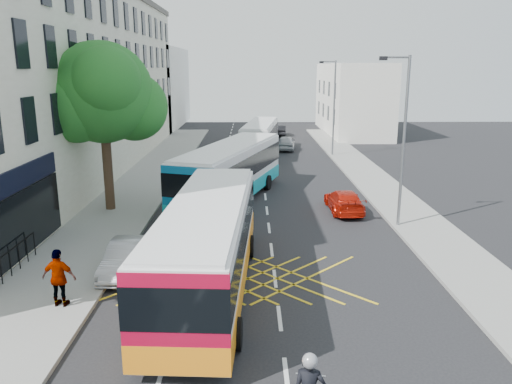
{
  "coord_description": "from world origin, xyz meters",
  "views": [
    {
      "loc": [
        -0.9,
        -11.14,
        7.63
      ],
      "look_at": [
        -0.65,
        10.44,
        2.2
      ],
      "focal_mm": 35.0,
      "sensor_mm": 36.0,
      "label": 1
    }
  ],
  "objects_px": {
    "street_tree": "(102,94)",
    "red_hatchback": "(344,201)",
    "distant_car_dark": "(280,130)",
    "lamp_near": "(402,133)",
    "parked_car_silver": "(127,258)",
    "pedestrian_far": "(59,278)",
    "bus_mid": "(230,172)",
    "distant_car_grey": "(266,133)",
    "lamp_far": "(333,103)",
    "bus_far": "(260,138)",
    "bus_near": "(208,244)",
    "distant_car_silver": "(286,143)"
  },
  "relations": [
    {
      "from": "street_tree",
      "to": "red_hatchback",
      "type": "distance_m",
      "value": 13.9
    },
    {
      "from": "distant_car_dark",
      "to": "lamp_near",
      "type": "bearing_deg",
      "value": 100.15
    },
    {
      "from": "parked_car_silver",
      "to": "pedestrian_far",
      "type": "height_order",
      "value": "pedestrian_far"
    },
    {
      "from": "bus_mid",
      "to": "pedestrian_far",
      "type": "bearing_deg",
      "value": -92.04
    },
    {
      "from": "red_hatchback",
      "to": "pedestrian_far",
      "type": "relative_size",
      "value": 2.13
    },
    {
      "from": "distant_car_grey",
      "to": "pedestrian_far",
      "type": "height_order",
      "value": "pedestrian_far"
    },
    {
      "from": "lamp_near",
      "to": "distant_car_grey",
      "type": "bearing_deg",
      "value": 100.1
    },
    {
      "from": "lamp_far",
      "to": "pedestrian_far",
      "type": "distance_m",
      "value": 31.48
    },
    {
      "from": "bus_far",
      "to": "pedestrian_far",
      "type": "height_order",
      "value": "bus_far"
    },
    {
      "from": "lamp_far",
      "to": "red_hatchback",
      "type": "height_order",
      "value": "lamp_far"
    },
    {
      "from": "bus_mid",
      "to": "bus_far",
      "type": "height_order",
      "value": "bus_mid"
    },
    {
      "from": "bus_near",
      "to": "pedestrian_far",
      "type": "relative_size",
      "value": 6.02
    },
    {
      "from": "street_tree",
      "to": "pedestrian_far",
      "type": "bearing_deg",
      "value": -82.41
    },
    {
      "from": "bus_mid",
      "to": "distant_car_dark",
      "type": "distance_m",
      "value": 28.82
    },
    {
      "from": "lamp_near",
      "to": "lamp_far",
      "type": "bearing_deg",
      "value": 90.0
    },
    {
      "from": "bus_mid",
      "to": "bus_far",
      "type": "xyz_separation_m",
      "value": [
        2.05,
        15.93,
        -0.22
      ]
    },
    {
      "from": "bus_mid",
      "to": "red_hatchback",
      "type": "xyz_separation_m",
      "value": [
        6.23,
        -2.32,
        -1.14
      ]
    },
    {
      "from": "lamp_far",
      "to": "distant_car_dark",
      "type": "bearing_deg",
      "value": 105.25
    },
    {
      "from": "lamp_near",
      "to": "bus_far",
      "type": "height_order",
      "value": "lamp_near"
    },
    {
      "from": "bus_near",
      "to": "distant_car_grey",
      "type": "xyz_separation_m",
      "value": [
        3.18,
        37.2,
        -0.96
      ]
    },
    {
      "from": "bus_near",
      "to": "parked_car_silver",
      "type": "relative_size",
      "value": 3.07
    },
    {
      "from": "parked_car_silver",
      "to": "pedestrian_far",
      "type": "relative_size",
      "value": 1.96
    },
    {
      "from": "street_tree",
      "to": "lamp_far",
      "type": "height_order",
      "value": "street_tree"
    },
    {
      "from": "street_tree",
      "to": "bus_mid",
      "type": "height_order",
      "value": "street_tree"
    },
    {
      "from": "lamp_far",
      "to": "parked_car_silver",
      "type": "distance_m",
      "value": 28.28
    },
    {
      "from": "bus_mid",
      "to": "bus_far",
      "type": "bearing_deg",
      "value": 100.72
    },
    {
      "from": "bus_near",
      "to": "bus_mid",
      "type": "xyz_separation_m",
      "value": [
        0.32,
        12.0,
        0.04
      ]
    },
    {
      "from": "bus_near",
      "to": "distant_car_grey",
      "type": "bearing_deg",
      "value": 88.17
    },
    {
      "from": "bus_mid",
      "to": "lamp_far",
      "type": "bearing_deg",
      "value": 79.02
    },
    {
      "from": "lamp_far",
      "to": "distant_car_silver",
      "type": "relative_size",
      "value": 2.0
    },
    {
      "from": "bus_near",
      "to": "distant_car_dark",
      "type": "xyz_separation_m",
      "value": [
        4.88,
        40.44,
        -1.09
      ]
    },
    {
      "from": "street_tree",
      "to": "distant_car_grey",
      "type": "distance_m",
      "value": 29.42
    },
    {
      "from": "lamp_far",
      "to": "distant_car_grey",
      "type": "height_order",
      "value": "lamp_far"
    },
    {
      "from": "bus_far",
      "to": "distant_car_dark",
      "type": "height_order",
      "value": "bus_far"
    },
    {
      "from": "lamp_far",
      "to": "distant_car_grey",
      "type": "xyz_separation_m",
      "value": [
        -5.4,
        10.32,
        -3.88
      ]
    },
    {
      "from": "bus_near",
      "to": "parked_car_silver",
      "type": "bearing_deg",
      "value": 158.16
    },
    {
      "from": "lamp_near",
      "to": "distant_car_silver",
      "type": "height_order",
      "value": "lamp_near"
    },
    {
      "from": "lamp_far",
      "to": "bus_far",
      "type": "relative_size",
      "value": 0.77
    },
    {
      "from": "red_hatchback",
      "to": "distant_car_silver",
      "type": "distance_m",
      "value": 20.72
    },
    {
      "from": "lamp_near",
      "to": "lamp_far",
      "type": "height_order",
      "value": "same"
    },
    {
      "from": "bus_mid",
      "to": "parked_car_silver",
      "type": "bearing_deg",
      "value": -90.44
    },
    {
      "from": "street_tree",
      "to": "lamp_near",
      "type": "height_order",
      "value": "street_tree"
    },
    {
      "from": "pedestrian_far",
      "to": "distant_car_grey",
      "type": "bearing_deg",
      "value": -93.61
    },
    {
      "from": "lamp_far",
      "to": "red_hatchback",
      "type": "xyz_separation_m",
      "value": [
        -2.03,
        -17.2,
        -4.02
      ]
    },
    {
      "from": "bus_near",
      "to": "distant_car_grey",
      "type": "distance_m",
      "value": 37.35
    },
    {
      "from": "parked_car_silver",
      "to": "red_hatchback",
      "type": "height_order",
      "value": "parked_car_silver"
    },
    {
      "from": "parked_car_silver",
      "to": "red_hatchback",
      "type": "relative_size",
      "value": 0.92
    },
    {
      "from": "bus_far",
      "to": "parked_car_silver",
      "type": "xyz_separation_m",
      "value": [
        -5.57,
        -26.45,
        -0.89
      ]
    },
    {
      "from": "street_tree",
      "to": "red_hatchback",
      "type": "height_order",
      "value": "street_tree"
    },
    {
      "from": "parked_car_silver",
      "to": "pedestrian_far",
      "type": "bearing_deg",
      "value": -113.88
    }
  ]
}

